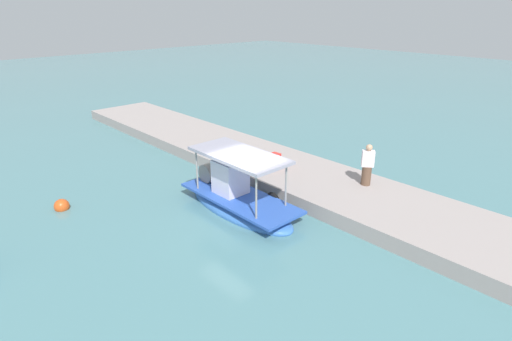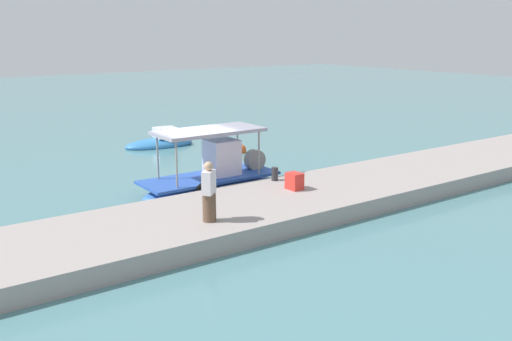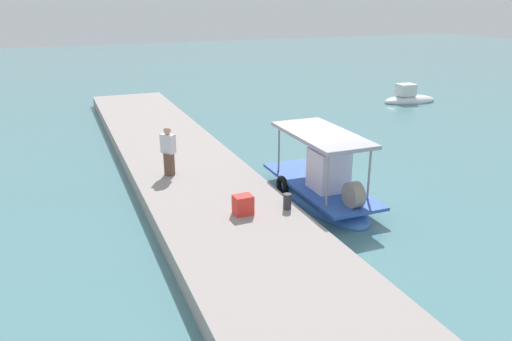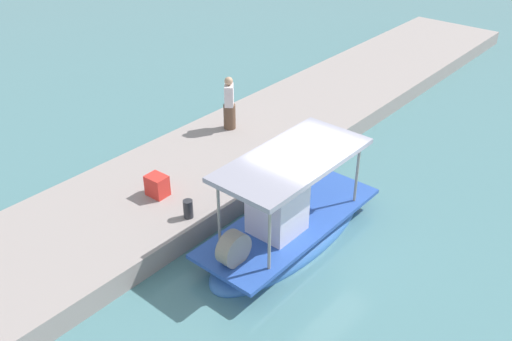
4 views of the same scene
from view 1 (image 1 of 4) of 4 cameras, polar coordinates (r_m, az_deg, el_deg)
name	(u,v)px [view 1 (image 1 of 4)]	position (r m, az deg, el deg)	size (l,w,h in m)	color
ground_plane	(241,217)	(15.56, -2.08, -6.40)	(120.00, 120.00, 0.00)	slate
dock_quay	(310,181)	(18.04, 7.49, -1.44)	(36.00, 4.14, 0.57)	#A19490
main_fishing_boat	(238,199)	(15.99, -2.48, -3.91)	(5.38, 2.06, 2.65)	#3A71C3
fisherman_near_bollard	(367,167)	(17.13, 15.11, 0.51)	(0.54, 0.54, 1.72)	brown
mooring_bollard	(250,167)	(18.00, -0.83, 0.50)	(0.24, 0.24, 0.47)	#2D2D33
cargo_crate	(274,160)	(18.73, 2.50, 1.49)	(0.53, 0.42, 0.56)	red
marker_buoy	(62,206)	(17.75, -25.24, -4.49)	(0.58, 0.58, 0.58)	#DD511C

